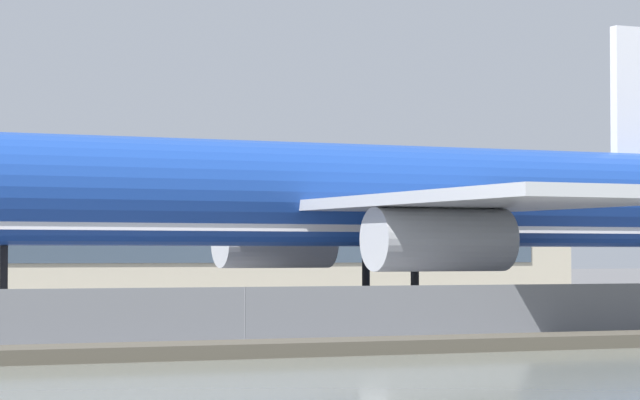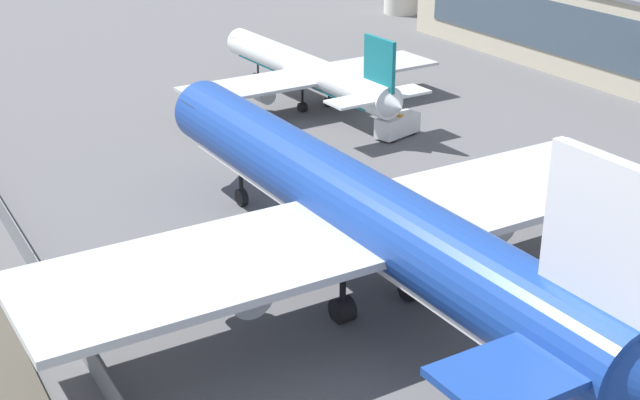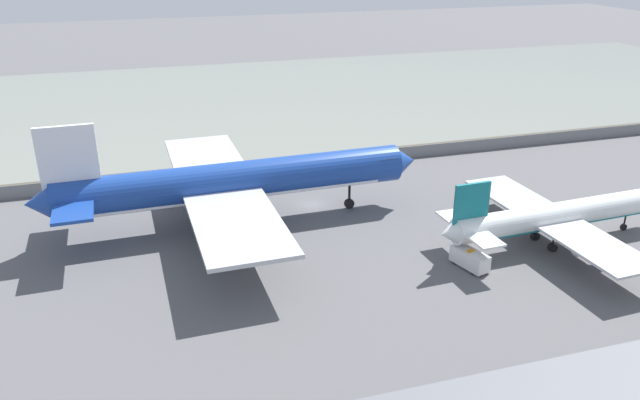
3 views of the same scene
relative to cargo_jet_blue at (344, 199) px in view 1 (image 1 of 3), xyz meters
The scene contains 4 objects.
ground_plane 14.68m from the cargo_jet_blue, 165.39° to the right, with size 500.00×500.00×0.00m, color #565659.
shoreline_seawall 27.73m from the cargo_jet_blue, 118.17° to the right, with size 320.00×3.00×0.50m.
perimeter_fence 23.76m from the cargo_jet_blue, 123.43° to the right, with size 280.00×0.10×2.30m.
cargo_jet_blue is the anchor object (origin of this frame).
Camera 1 is at (-19.86, -69.83, 3.52)m, focal length 85.00 mm.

